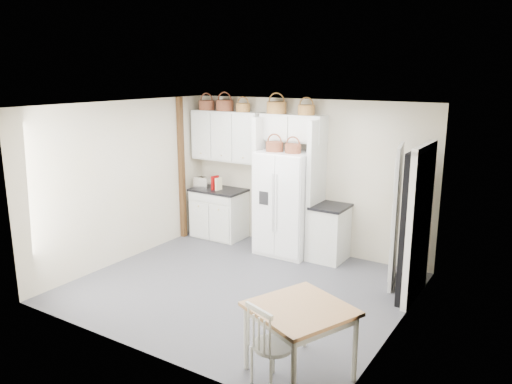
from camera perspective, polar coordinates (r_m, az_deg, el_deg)
The scene contains 29 objects.
floor at distance 7.35m, azimuth -1.78°, elevation -10.82°, with size 4.50×4.50×0.00m, color #434452.
ceiling at distance 6.71m, azimuth -1.94°, elevation 9.86°, with size 4.50×4.50×0.00m, color white.
wall_back at distance 8.60m, azimuth 5.61°, elevation 1.88°, with size 4.50×4.50×0.00m, color beige.
wall_left at distance 8.35m, azimuth -14.77°, elevation 1.14°, with size 4.00×4.00×0.00m, color beige.
wall_right at distance 6.00m, azimuth 16.31°, elevation -3.78°, with size 4.00×4.00×0.00m, color beige.
refrigerator at distance 8.43m, azimuth 3.47°, elevation -1.26°, with size 0.91×0.73×1.76m, color white.
base_cab_left at distance 9.38m, azimuth -4.23°, elevation -2.51°, with size 0.95×0.60×0.88m, color silver.
base_cab_right at distance 8.30m, azimuth 8.46°, elevation -4.76°, with size 0.50×0.61×0.89m, color silver.
dining_table at distance 5.29m, azimuth 5.01°, elevation -16.62°, with size 0.90×0.90×0.75m, color #96633D.
windsor_chair at distance 5.10m, azimuth 1.88°, elevation -17.18°, with size 0.42×0.38×0.85m, color silver.
counter_left at distance 9.26m, azimuth -4.28°, elevation 0.24°, with size 0.99×0.64×0.04m, color black.
counter_right at distance 8.17m, azimuth 8.57°, elevation -1.67°, with size 0.54×0.65×0.04m, color black.
toaster at distance 9.38m, azimuth -6.20°, elevation 1.12°, with size 0.29×0.17×0.20m, color silver.
cookbook_red at distance 9.18m, azimuth -4.70°, elevation 1.06°, with size 0.04×0.17×0.26m, color #8E0808.
cookbook_cream at distance 9.14m, azimuth -4.30°, elevation 0.92°, with size 0.03×0.15×0.23m, color beige.
basket_upper_a at distance 9.34m, azimuth -5.66°, elevation 9.84°, with size 0.31×0.31×0.17m, color maroon.
basket_upper_b at distance 9.10m, azimuth -3.60°, elevation 9.84°, with size 0.33×0.33×0.19m, color maroon.
basket_upper_c at distance 8.88m, azimuth -1.50°, elevation 9.63°, with size 0.26×0.26×0.15m, color brown.
basket_bridge_a at distance 8.52m, azimuth 2.36°, elevation 9.61°, with size 0.34×0.34×0.19m, color brown.
basket_bridge_b at distance 8.26m, azimuth 5.77°, elevation 9.32°, with size 0.28×0.28×0.16m, color brown.
basket_fridge_a at distance 8.24m, azimuth 2.13°, elevation 5.21°, with size 0.30×0.30×0.16m, color maroon.
basket_fridge_b at distance 8.08m, azimuth 4.25°, elevation 4.97°, with size 0.27×0.27×0.15m, color maroon.
upper_cabinet at distance 9.12m, azimuth -3.29°, elevation 6.41°, with size 1.40×0.34×0.90m, color silver.
bridge_cabinet at distance 8.39m, azimuth 4.29°, elevation 7.32°, with size 1.12×0.34×0.45m, color silver.
fridge_panel_left at distance 8.69m, azimuth 0.80°, elevation 1.05°, with size 0.08×0.60×2.30m, color silver.
fridge_panel_right at distance 8.22m, azimuth 6.89°, elevation 0.22°, with size 0.08×0.60×2.30m, color silver.
trim_post at distance 9.27m, azimuth -8.50°, elevation 2.64°, with size 0.09×0.09×2.60m, color #321B0E.
doorway_void at distance 7.03m, azimuth 17.74°, elevation -3.70°, with size 0.18×0.85×2.05m, color black.
door_slab at distance 7.43m, azimuth 15.72°, elevation -2.64°, with size 0.80×0.04×2.05m, color white.
Camera 1 is at (3.75, -5.54, 3.03)m, focal length 35.00 mm.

